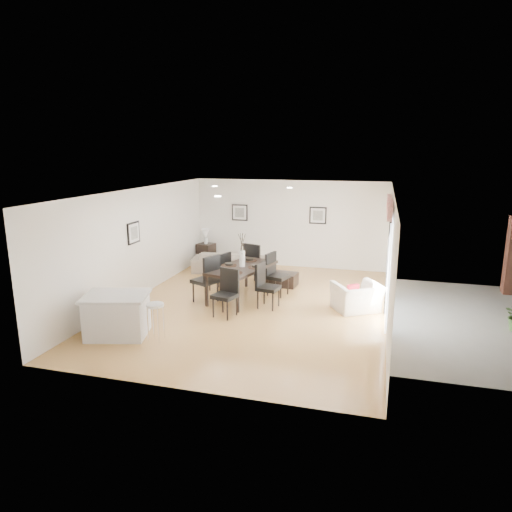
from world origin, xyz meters
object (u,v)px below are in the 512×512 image
(armchair, at_px, (357,297))
(dining_chair_enear, at_px, (265,283))
(dining_chair_head, at_px, (227,290))
(coffee_table, at_px, (280,279))
(kitchen_island, at_px, (117,315))
(dining_chair_wnear, at_px, (208,276))
(dining_chair_foot, at_px, (254,262))
(dining_chair_efar, at_px, (275,272))
(sofa, at_px, (229,261))
(dining_table, at_px, (242,270))
(bar_stool, at_px, (155,309))
(dining_chair_wfar, at_px, (222,270))
(side_table, at_px, (206,253))

(armchair, height_order, dining_chair_enear, dining_chair_enear)
(dining_chair_head, relative_size, coffee_table, 1.18)
(kitchen_island, bearing_deg, dining_chair_wnear, 51.77)
(dining_chair_enear, height_order, dining_chair_foot, dining_chair_foot)
(dining_chair_efar, distance_m, dining_chair_foot, 1.01)
(sofa, height_order, dining_chair_foot, dining_chair_foot)
(dining_table, bearing_deg, dining_chair_enear, -20.76)
(dining_chair_efar, distance_m, bar_stool, 3.74)
(sofa, bearing_deg, dining_chair_head, 97.47)
(dining_chair_wfar, distance_m, dining_chair_efar, 1.40)
(armchair, relative_size, dining_chair_foot, 0.86)
(dining_chair_wnear, relative_size, dining_chair_foot, 1.02)
(dining_chair_foot, distance_m, coffee_table, 0.85)
(sofa, bearing_deg, dining_chair_wnear, 88.25)
(kitchen_island, height_order, bar_stool, kitchen_island)
(armchair, relative_size, dining_chair_enear, 0.93)
(dining_chair_enear, relative_size, dining_chair_efar, 0.98)
(dining_chair_head, relative_size, side_table, 1.64)
(dining_table, relative_size, kitchen_island, 1.51)
(dining_chair_foot, bearing_deg, dining_chair_wnear, 88.21)
(dining_chair_head, relative_size, kitchen_island, 0.75)
(armchair, xyz_separation_m, dining_chair_efar, (-2.09, 0.67, 0.28))
(armchair, relative_size, dining_chair_wfar, 0.97)
(bar_stool, bearing_deg, dining_chair_wfar, 87.41)
(coffee_table, bearing_deg, dining_chair_efar, -82.95)
(dining_chair_wfar, relative_size, kitchen_island, 0.72)
(sofa, distance_m, coffee_table, 2.06)
(sofa, xyz_separation_m, kitchen_island, (-0.55, -5.22, 0.11))
(side_table, bearing_deg, dining_chair_enear, -51.48)
(dining_chair_enear, xyz_separation_m, kitchen_island, (-2.39, -2.41, -0.16))
(dining_chair_efar, distance_m, kitchen_island, 4.16)
(side_table, bearing_deg, dining_chair_wfar, -60.89)
(dining_chair_efar, xyz_separation_m, dining_chair_foot, (-0.73, 0.70, 0.04))
(dining_table, height_order, dining_chair_wfar, dining_chair_wfar)
(sofa, height_order, dining_chair_efar, dining_chair_efar)
(dining_chair_head, xyz_separation_m, coffee_table, (0.64, 2.56, -0.41))
(dining_chair_wnear, xyz_separation_m, dining_chair_enear, (1.38, 0.05, -0.06))
(dining_chair_wnear, relative_size, dining_chair_enear, 1.11)
(sofa, relative_size, armchair, 2.20)
(dining_chair_wnear, distance_m, dining_chair_wfar, 0.99)
(armchair, bearing_deg, dining_table, -34.39)
(dining_chair_enear, relative_size, side_table, 1.65)
(sofa, xyz_separation_m, coffee_table, (1.80, -0.99, -0.14))
(dining_table, relative_size, bar_stool, 2.88)
(dining_chair_wfar, distance_m, kitchen_island, 3.49)
(kitchen_island, bearing_deg, dining_chair_head, 28.97)
(sofa, relative_size, dining_chair_efar, 2.02)
(armchair, bearing_deg, kitchen_island, 0.19)
(sofa, height_order, side_table, side_table)
(dining_chair_head, bearing_deg, sofa, 122.81)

